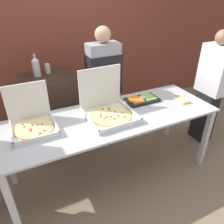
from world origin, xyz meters
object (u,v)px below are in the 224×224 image
(pizza_box_near_right, at_px, (108,109))
(veggie_tray, at_px, (142,99))
(paper_plate_front_right, at_px, (182,101))
(person_guest_cap, at_px, (211,88))
(pizza_box_near_left, at_px, (32,122))
(soda_bottle, at_px, (36,66))
(person_server_vest, at_px, (104,85))
(soda_can_silver, at_px, (48,68))

(pizza_box_near_right, xyz_separation_m, veggie_tray, (0.53, 0.13, -0.06))
(paper_plate_front_right, relative_size, veggie_tray, 0.59)
(person_guest_cap, bearing_deg, pizza_box_near_right, 91.76)
(veggie_tray, relative_size, person_guest_cap, 0.25)
(pizza_box_near_right, height_order, veggie_tray, pizza_box_near_right)
(pizza_box_near_right, height_order, pizza_box_near_left, pizza_box_near_right)
(soda_bottle, height_order, person_server_vest, person_server_vest)
(paper_plate_front_right, distance_m, veggie_tray, 0.49)
(soda_can_silver, height_order, person_guest_cap, person_guest_cap)
(pizza_box_near_left, relative_size, veggie_tray, 1.09)
(pizza_box_near_left, distance_m, soda_can_silver, 0.97)
(soda_bottle, xyz_separation_m, soda_can_silver, (0.15, 0.06, -0.07))
(veggie_tray, bearing_deg, soda_bottle, 144.45)
(pizza_box_near_right, height_order, soda_can_silver, pizza_box_near_right)
(veggie_tray, bearing_deg, pizza_box_near_left, -178.53)
(pizza_box_near_right, relative_size, soda_bottle, 1.78)
(pizza_box_near_left, xyz_separation_m, person_server_vest, (0.99, 0.48, 0.03))
(paper_plate_front_right, distance_m, soda_bottle, 1.87)
(soda_can_silver, distance_m, person_guest_cap, 2.25)
(soda_can_silver, xyz_separation_m, person_server_vest, (0.63, -0.39, -0.20))
(veggie_tray, height_order, person_guest_cap, person_guest_cap)
(soda_can_silver, xyz_separation_m, person_guest_cap, (2.03, -0.92, -0.30))
(paper_plate_front_right, xyz_separation_m, soda_bottle, (-1.53, 1.01, 0.36))
(veggie_tray, bearing_deg, soda_can_silver, 138.49)
(paper_plate_front_right, distance_m, person_guest_cap, 0.66)
(soda_bottle, xyz_separation_m, person_server_vest, (0.77, -0.33, -0.27))
(soda_bottle, bearing_deg, person_server_vest, -23.18)
(pizza_box_near_right, bearing_deg, paper_plate_front_right, -7.33)
(person_server_vest, distance_m, person_guest_cap, 1.50)
(pizza_box_near_left, height_order, soda_bottle, soda_bottle)
(pizza_box_near_left, distance_m, veggie_tray, 1.30)
(paper_plate_front_right, relative_size, soda_bottle, 0.81)
(paper_plate_front_right, relative_size, soda_can_silver, 1.93)
(soda_bottle, distance_m, soda_can_silver, 0.17)
(pizza_box_near_left, distance_m, person_server_vest, 1.10)
(person_guest_cap, bearing_deg, paper_plate_front_right, 103.15)
(pizza_box_near_right, xyz_separation_m, soda_can_silver, (-0.42, 0.97, 0.22))
(pizza_box_near_right, bearing_deg, soda_bottle, 120.48)
(veggie_tray, relative_size, soda_can_silver, 3.26)
(pizza_box_near_right, height_order, person_server_vest, person_server_vest)
(soda_can_silver, bearing_deg, soda_bottle, -158.51)
(person_guest_cap, bearing_deg, person_server_vest, 69.27)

